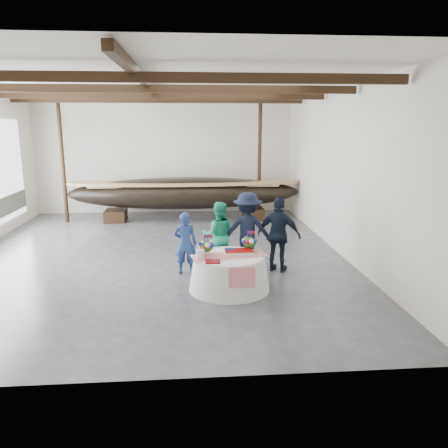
{
  "coord_description": "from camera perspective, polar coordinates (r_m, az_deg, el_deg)",
  "views": [
    {
      "loc": [
        0.94,
        -11.47,
        3.46
      ],
      "look_at": [
        1.75,
        -1.26,
        1.11
      ],
      "focal_mm": 35.0,
      "sensor_mm": 36.0,
      "label": 1
    }
  ],
  "objects": [
    {
      "name": "tabletop_items",
      "position": [
        9.34,
        0.36,
        -3.06
      ],
      "size": [
        1.67,
        0.99,
        0.4
      ],
      "color": "red",
      "rests_on": "banquet_table"
    },
    {
      "name": "guest_man_left",
      "position": [
        10.62,
        3.08,
        -0.85
      ],
      "size": [
        1.29,
        0.85,
        1.88
      ],
      "primitive_type": "imported",
      "rotation": [
        0.0,
        0.0,
        3.01
      ],
      "color": "black",
      "rests_on": "ground"
    },
    {
      "name": "pavilion_structure",
      "position": [
        12.29,
        -9.27,
        15.27
      ],
      "size": [
        9.8,
        11.76,
        4.5
      ],
      "color": "black",
      "rests_on": "ground"
    },
    {
      "name": "guest_woman_blue",
      "position": [
        10.25,
        -5.09,
        -2.53
      ],
      "size": [
        0.58,
        0.42,
        1.48
      ],
      "primitive_type": "imported",
      "rotation": [
        0.0,
        0.0,
        3.03
      ],
      "color": "navy",
      "rests_on": "ground"
    },
    {
      "name": "floor",
      "position": [
        12.02,
        -8.87,
        -3.99
      ],
      "size": [
        10.0,
        12.0,
        0.01
      ],
      "primitive_type": "cube",
      "color": "#3D3D42",
      "rests_on": "ground"
    },
    {
      "name": "wall_back",
      "position": [
        17.54,
        -7.71,
        8.83
      ],
      "size": [
        10.0,
        0.02,
        4.5
      ],
      "primitive_type": "cube",
      "color": "silver",
      "rests_on": "ground"
    },
    {
      "name": "guest_woman_teal",
      "position": [
        10.63,
        -0.72,
        -1.47
      ],
      "size": [
        0.84,
        0.68,
        1.65
      ],
      "primitive_type": "imported",
      "rotation": [
        0.0,
        0.0,
        3.07
      ],
      "color": "#1E9E75",
      "rests_on": "ground"
    },
    {
      "name": "wall_front",
      "position": [
        5.68,
        -13.97,
        0.22
      ],
      "size": [
        10.0,
        0.02,
        4.5
      ],
      "primitive_type": "cube",
      "color": "silver",
      "rests_on": "ground"
    },
    {
      "name": "banquet_table",
      "position": [
        9.37,
        0.68,
        -6.35
      ],
      "size": [
        1.73,
        1.73,
        0.74
      ],
      "color": "silver",
      "rests_on": "ground"
    },
    {
      "name": "longboat_display",
      "position": [
        16.04,
        -5.12,
        4.07
      ],
      "size": [
        8.43,
        1.69,
        1.58
      ],
      "color": "black",
      "rests_on": "ground"
    },
    {
      "name": "wall_right",
      "position": [
        12.23,
        14.96,
        6.79
      ],
      "size": [
        0.02,
        12.0,
        4.5
      ],
      "primitive_type": "cube",
      "color": "silver",
      "rests_on": "ground"
    },
    {
      "name": "guest_man_right",
      "position": [
        10.43,
        7.19,
        -1.42
      ],
      "size": [
        1.13,
        0.89,
        1.79
      ],
      "primitive_type": "imported",
      "rotation": [
        0.0,
        0.0,
        2.64
      ],
      "color": "black",
      "rests_on": "ground"
    },
    {
      "name": "ceiling",
      "position": [
        11.56,
        -9.68,
        17.89
      ],
      "size": [
        10.0,
        12.0,
        0.01
      ],
      "primitive_type": "cube",
      "color": "white",
      "rests_on": "wall_back"
    }
  ]
}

